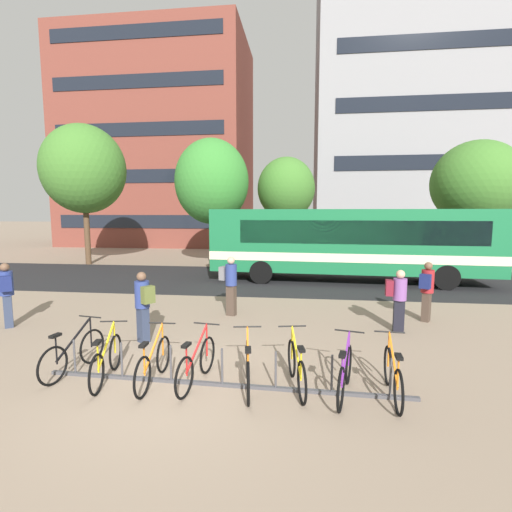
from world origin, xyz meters
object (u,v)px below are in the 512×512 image
object	(u,v)px
commuter_grey_pack_0	(230,282)
commuter_maroon_pack_4	(398,296)
parked_bicycle_yellow_5	(296,368)
commuter_olive_pack_3	(143,302)
parked_bicycle_yellow_1	(107,361)
commuter_navy_pack_2	(427,288)
parked_bicycle_orange_2	(154,363)
parked_bicycle_black_0	(74,354)
street_tree_0	(84,169)
parked_bicycle_purple_6	(345,374)
street_tree_1	(476,183)
street_tree_3	(286,189)
parked_bicycle_red_3	(197,364)
city_bus	(347,242)
commuter_navy_pack_1	(7,291)
parked_bicycle_orange_4	(248,369)
street_tree_2	(212,182)
parked_bicycle_orange_7	(393,376)

from	to	relation	value
commuter_grey_pack_0	commuter_maroon_pack_4	distance (m)	4.69
parked_bicycle_yellow_5	commuter_olive_pack_3	bearing A→B (deg)	51.11
parked_bicycle_yellow_1	commuter_navy_pack_2	world-z (taller)	commuter_navy_pack_2
parked_bicycle_orange_2	commuter_olive_pack_3	bearing A→B (deg)	26.43
parked_bicycle_black_0	street_tree_0	size ratio (longest dim) A/B	0.21
parked_bicycle_yellow_5	parked_bicycle_purple_6	xyz separation A→B (m)	(0.81, -0.17, 0.00)
parked_bicycle_yellow_5	street_tree_1	size ratio (longest dim) A/B	0.25
parked_bicycle_orange_2	street_tree_1	distance (m)	19.53
parked_bicycle_orange_2	street_tree_0	size ratio (longest dim) A/B	0.21
commuter_grey_pack_0	parked_bicycle_purple_6	bearing A→B (deg)	-40.65
street_tree_3	commuter_olive_pack_3	bearing A→B (deg)	-100.19
parked_bicycle_yellow_1	parked_bicycle_red_3	xyz separation A→B (m)	(1.68, 0.07, 0.00)
parked_bicycle_yellow_1	street_tree_3	world-z (taller)	street_tree_3
city_bus	commuter_navy_pack_1	size ratio (longest dim) A/B	6.96
street_tree_3	commuter_navy_pack_1	bearing A→B (deg)	-115.36
parked_bicycle_red_3	parked_bicycle_yellow_5	bearing A→B (deg)	-80.82
commuter_navy_pack_1	street_tree_1	world-z (taller)	street_tree_1
parked_bicycle_black_0	parked_bicycle_yellow_1	distance (m)	0.84
city_bus	commuter_navy_pack_2	size ratio (longest dim) A/B	7.16
parked_bicycle_yellow_5	parked_bicycle_orange_2	bearing A→B (deg)	81.64
parked_bicycle_yellow_1	street_tree_3	bearing A→B (deg)	-18.75
parked_bicycle_red_3	commuter_olive_pack_3	world-z (taller)	commuter_olive_pack_3
parked_bicycle_orange_4	parked_bicycle_yellow_5	xyz separation A→B (m)	(0.84, 0.14, 0.00)
commuter_olive_pack_3	city_bus	bearing A→B (deg)	-87.96
parked_bicycle_black_0	parked_bicycle_orange_4	xyz separation A→B (m)	(3.42, -0.26, 0.00)
parked_bicycle_purple_6	street_tree_2	size ratio (longest dim) A/B	0.24
parked_bicycle_yellow_1	street_tree_1	world-z (taller)	street_tree_1
parked_bicycle_red_3	commuter_maroon_pack_4	world-z (taller)	commuter_maroon_pack_4
commuter_navy_pack_2	commuter_olive_pack_3	world-z (taller)	commuter_olive_pack_3
parked_bicycle_red_3	street_tree_0	bearing A→B (deg)	44.38
city_bus	street_tree_0	world-z (taller)	street_tree_0
parked_bicycle_orange_7	street_tree_3	bearing A→B (deg)	11.98
parked_bicycle_orange_2	parked_bicycle_purple_6	distance (m)	3.38
commuter_maroon_pack_4	street_tree_3	xyz separation A→B (m)	(-3.49, 13.37, 3.54)
parked_bicycle_orange_4	street_tree_1	world-z (taller)	street_tree_1
parked_bicycle_yellow_1	street_tree_0	bearing A→B (deg)	21.77
commuter_olive_pack_3	commuter_maroon_pack_4	bearing A→B (deg)	-129.97
parked_bicycle_orange_2	commuter_maroon_pack_4	bearing A→B (deg)	-55.92
parked_bicycle_yellow_5	commuter_navy_pack_1	world-z (taller)	commuter_navy_pack_1
commuter_navy_pack_1	street_tree_3	xyz separation A→B (m)	(6.78, 14.31, 3.47)
commuter_maroon_pack_4	parked_bicycle_orange_2	bearing A→B (deg)	-138.44
parked_bicycle_yellow_5	commuter_navy_pack_2	size ratio (longest dim) A/B	1.00
parked_bicycle_yellow_1	parked_bicycle_orange_7	xyz separation A→B (m)	(5.06, -0.02, 0.00)
parked_bicycle_orange_2	commuter_grey_pack_0	bearing A→B (deg)	-7.69
parked_bicycle_orange_2	commuter_olive_pack_3	distance (m)	2.38
city_bus	street_tree_2	xyz separation A→B (m)	(-7.04, 3.94, 2.97)
parked_bicycle_purple_6	street_tree_0	xyz separation A→B (m)	(-13.26, 14.38, 5.12)
parked_bicycle_yellow_5	commuter_grey_pack_0	bearing A→B (deg)	13.45
commuter_navy_pack_1	street_tree_0	bearing A→B (deg)	-17.15
parked_bicycle_black_0	parked_bicycle_yellow_1	bearing A→B (deg)	-97.55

